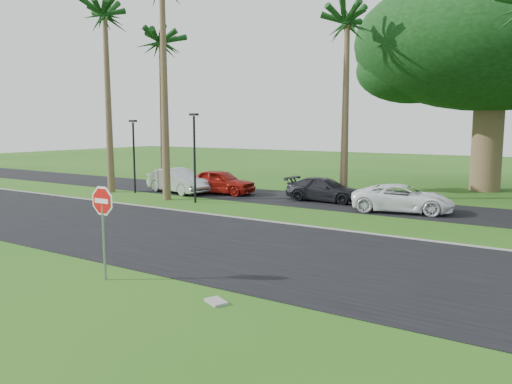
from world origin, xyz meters
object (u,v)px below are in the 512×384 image
at_px(car_silver, 178,181).
at_px(car_dark, 325,190).
at_px(stop_sign_near, 103,213).
at_px(car_minivan, 403,199).
at_px(car_red, 220,182).

height_order(car_silver, car_dark, car_silver).
height_order(stop_sign_near, car_minivan, stop_sign_near).
relative_size(car_red, car_dark, 0.99).
bearing_deg(car_minivan, stop_sign_near, 154.06).
distance_m(stop_sign_near, car_dark, 15.63).
bearing_deg(car_red, car_silver, 104.63).
distance_m(car_silver, car_red, 2.60).
height_order(car_red, car_minivan, car_red).
bearing_deg(car_dark, car_silver, 100.81).
relative_size(car_dark, car_minivan, 0.92).
bearing_deg(car_silver, car_red, -56.43).
relative_size(car_silver, car_minivan, 0.96).
bearing_deg(car_minivan, car_dark, 64.06).
distance_m(stop_sign_near, car_minivan, 14.93).
bearing_deg(car_dark, car_red, 96.21).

